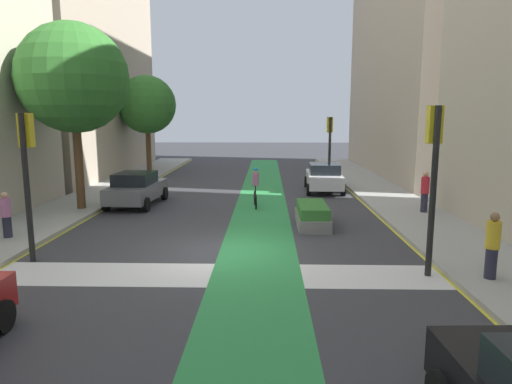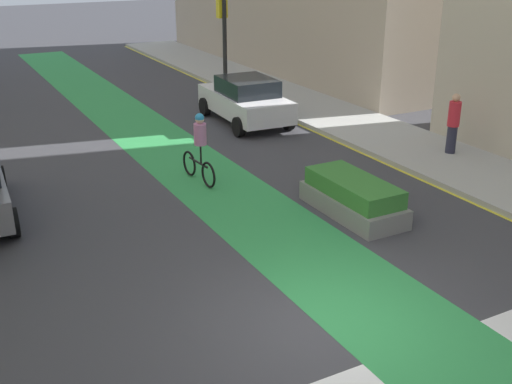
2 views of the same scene
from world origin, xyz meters
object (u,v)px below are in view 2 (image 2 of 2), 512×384
traffic_signal_far_right (223,26)px  pedestrian_sidewalk_right_a (453,123)px  median_planter (353,197)px  cyclist_in_lane (199,147)px  car_white_right_far (245,100)px

traffic_signal_far_right → pedestrian_sidewalk_right_a: bearing=-73.4°
pedestrian_sidewalk_right_a → median_planter: 5.31m
cyclist_in_lane → pedestrian_sidewalk_right_a: 7.33m
car_white_right_far → median_planter: 8.24m
traffic_signal_far_right → median_planter: traffic_signal_far_right is taller
traffic_signal_far_right → pedestrian_sidewalk_right_a: size_ratio=2.38×
traffic_signal_far_right → car_white_right_far: size_ratio=0.96×
median_planter → traffic_signal_far_right: bearing=79.3°
traffic_signal_far_right → car_white_right_far: traffic_signal_far_right is taller
pedestrian_sidewalk_right_a → traffic_signal_far_right: bearing=106.6°
pedestrian_sidewalk_right_a → car_white_right_far: bearing=119.3°
car_white_right_far → cyclist_in_lane: (-3.70, -4.60, 0.17)m
car_white_right_far → pedestrian_sidewalk_right_a: 7.07m
car_white_right_far → pedestrian_sidewalk_right_a: size_ratio=2.47×
car_white_right_far → pedestrian_sidewalk_right_a: (3.46, -6.16, 0.23)m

